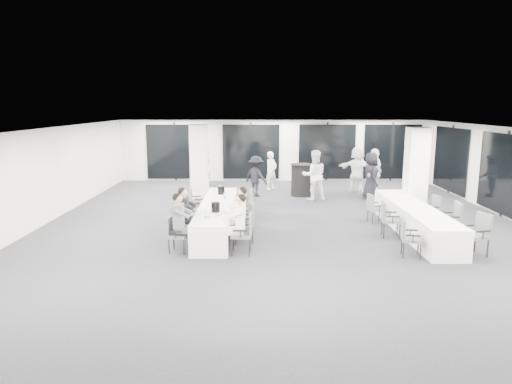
{
  "coord_description": "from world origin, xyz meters",
  "views": [
    {
      "loc": [
        -0.76,
        -13.01,
        3.46
      ],
      "look_at": [
        -0.77,
        -0.2,
        1.02
      ],
      "focal_mm": 32.0,
      "sensor_mm": 36.0,
      "label": 1
    }
  ],
  "objects_px": {
    "chair_main_right_fourth": "(247,207)",
    "chair_side_left_near": "(408,236)",
    "standing_guest_h": "(421,173)",
    "ice_bucket_far": "(221,190)",
    "chair_side_right_mid": "(452,218)",
    "standing_guest_c": "(256,174)",
    "chair_main_right_second": "(246,219)",
    "chair_main_right_far": "(247,200)",
    "banquet_table_main": "(217,217)",
    "chair_side_right_far": "(432,208)",
    "cocktail_table": "(301,180)",
    "chair_side_right_near": "(478,231)",
    "ice_bucket_near": "(216,207)",
    "standing_guest_f": "(358,166)",
    "standing_guest_d": "(375,170)",
    "chair_main_left_second": "(180,222)",
    "chair_side_left_far": "(374,207)",
    "chair_main_right_mid": "(246,215)",
    "chair_main_left_near": "(175,232)",
    "chair_main_right_near": "(245,231)",
    "chair_main_left_mid": "(185,212)",
    "standing_guest_a": "(271,168)",
    "standing_guest_g": "(206,165)",
    "chair_side_left_mid": "(388,217)",
    "banquet_table_side": "(414,220)",
    "chair_main_left_far": "(195,200)",
    "standing_guest_b": "(314,172)",
    "chair_main_left_fourth": "(190,207)"
  },
  "relations": [
    {
      "from": "chair_main_right_mid",
      "to": "standing_guest_f",
      "type": "distance_m",
      "value": 7.53
    },
    {
      "from": "chair_main_left_near",
      "to": "standing_guest_d",
      "type": "distance_m",
      "value": 9.09
    },
    {
      "from": "chair_main_left_second",
      "to": "chair_side_right_near",
      "type": "height_order",
      "value": "chair_side_right_near"
    },
    {
      "from": "chair_main_right_fourth",
      "to": "chair_side_left_far",
      "type": "relative_size",
      "value": 1.1
    },
    {
      "from": "banquet_table_side",
      "to": "chair_main_right_near",
      "type": "distance_m",
      "value": 4.94
    },
    {
      "from": "chair_main_right_far",
      "to": "chair_side_left_far",
      "type": "relative_size",
      "value": 1.02
    },
    {
      "from": "standing_guest_f",
      "to": "standing_guest_c",
      "type": "bearing_deg",
      "value": 45.32
    },
    {
      "from": "chair_side_left_near",
      "to": "standing_guest_c",
      "type": "height_order",
      "value": "standing_guest_c"
    },
    {
      "from": "chair_main_right_near",
      "to": "standing_guest_d",
      "type": "bearing_deg",
      "value": -33.85
    },
    {
      "from": "chair_side_right_near",
      "to": "ice_bucket_near",
      "type": "distance_m",
      "value": 6.34
    },
    {
      "from": "chair_main_right_fourth",
      "to": "chair_side_left_near",
      "type": "height_order",
      "value": "chair_main_right_fourth"
    },
    {
      "from": "chair_main_right_far",
      "to": "ice_bucket_near",
      "type": "relative_size",
      "value": 3.47
    },
    {
      "from": "chair_main_right_second",
      "to": "standing_guest_d",
      "type": "xyz_separation_m",
      "value": [
        4.71,
        5.61,
        0.48
      ]
    },
    {
      "from": "chair_main_left_near",
      "to": "chair_main_left_mid",
      "type": "height_order",
      "value": "chair_main_left_mid"
    },
    {
      "from": "standing_guest_a",
      "to": "chair_main_left_second",
      "type": "bearing_deg",
      "value": -155.42
    },
    {
      "from": "chair_main_left_mid",
      "to": "chair_main_right_near",
      "type": "relative_size",
      "value": 1.05
    },
    {
      "from": "chair_side_right_near",
      "to": "standing_guest_f",
      "type": "relative_size",
      "value": 0.48
    },
    {
      "from": "chair_main_right_fourth",
      "to": "ice_bucket_far",
      "type": "xyz_separation_m",
      "value": [
        -0.81,
        0.83,
        0.33
      ]
    },
    {
      "from": "standing_guest_d",
      "to": "chair_side_right_far",
      "type": "bearing_deg",
      "value": 47.34
    },
    {
      "from": "chair_side_left_near",
      "to": "chair_side_left_mid",
      "type": "relative_size",
      "value": 0.93
    },
    {
      "from": "chair_main_right_mid",
      "to": "chair_main_right_far",
      "type": "relative_size",
      "value": 1.0
    },
    {
      "from": "chair_main_right_fourth",
      "to": "chair_side_left_near",
      "type": "relative_size",
      "value": 1.08
    },
    {
      "from": "chair_main_right_far",
      "to": "chair_side_left_near",
      "type": "xyz_separation_m",
      "value": [
        3.79,
        -3.95,
        0.0
      ]
    },
    {
      "from": "standing_guest_h",
      "to": "ice_bucket_far",
      "type": "relative_size",
      "value": 7.41
    },
    {
      "from": "chair_main_right_second",
      "to": "chair_main_right_fourth",
      "type": "distance_m",
      "value": 1.69
    },
    {
      "from": "chair_main_left_mid",
      "to": "standing_guest_a",
      "type": "bearing_deg",
      "value": 152.85
    },
    {
      "from": "ice_bucket_near",
      "to": "chair_main_right_far",
      "type": "bearing_deg",
      "value": 73.67
    },
    {
      "from": "chair_main_right_near",
      "to": "ice_bucket_near",
      "type": "distance_m",
      "value": 1.4
    },
    {
      "from": "banquet_table_main",
      "to": "chair_main_left_second",
      "type": "distance_m",
      "value": 1.49
    },
    {
      "from": "chair_side_right_mid",
      "to": "cocktail_table",
      "type": "bearing_deg",
      "value": 34.54
    },
    {
      "from": "chair_main_left_near",
      "to": "chair_main_right_near",
      "type": "xyz_separation_m",
      "value": [
        1.66,
        -0.13,
        0.06
      ]
    },
    {
      "from": "chair_side_left_near",
      "to": "standing_guest_b",
      "type": "height_order",
      "value": "standing_guest_b"
    },
    {
      "from": "standing_guest_g",
      "to": "ice_bucket_near",
      "type": "height_order",
      "value": "standing_guest_g"
    },
    {
      "from": "chair_main_left_second",
      "to": "standing_guest_f",
      "type": "height_order",
      "value": "standing_guest_f"
    },
    {
      "from": "chair_main_left_fourth",
      "to": "chair_side_left_far",
      "type": "xyz_separation_m",
      "value": [
        5.44,
        0.27,
        -0.03
      ]
    },
    {
      "from": "chair_main_left_mid",
      "to": "standing_guest_c",
      "type": "relative_size",
      "value": 0.58
    },
    {
      "from": "chair_side_right_mid",
      "to": "standing_guest_c",
      "type": "xyz_separation_m",
      "value": [
        -5.18,
        5.62,
        0.33
      ]
    },
    {
      "from": "chair_main_left_far",
      "to": "chair_main_left_mid",
      "type": "bearing_deg",
      "value": -15.08
    },
    {
      "from": "chair_side_left_far",
      "to": "chair_side_left_near",
      "type": "bearing_deg",
      "value": -9.15
    },
    {
      "from": "standing_guest_d",
      "to": "cocktail_table",
      "type": "bearing_deg",
      "value": -63.15
    },
    {
      "from": "ice_bucket_near",
      "to": "standing_guest_f",
      "type": "bearing_deg",
      "value": 52.75
    },
    {
      "from": "chair_main_right_mid",
      "to": "ice_bucket_far",
      "type": "distance_m",
      "value": 1.96
    },
    {
      "from": "chair_main_right_second",
      "to": "chair_main_right_far",
      "type": "relative_size",
      "value": 1.17
    },
    {
      "from": "chair_side_right_near",
      "to": "chair_main_right_fourth",
      "type": "bearing_deg",
      "value": 48.47
    },
    {
      "from": "chair_side_right_mid",
      "to": "standing_guest_a",
      "type": "xyz_separation_m",
      "value": [
        -4.54,
        7.11,
        0.34
      ]
    },
    {
      "from": "chair_main_left_second",
      "to": "standing_guest_h",
      "type": "distance_m",
      "value": 10.32
    },
    {
      "from": "chair_side_left_near",
      "to": "standing_guest_a",
      "type": "distance_m",
      "value": 9.11
    },
    {
      "from": "banquet_table_main",
      "to": "chair_side_right_far",
      "type": "bearing_deg",
      "value": 5.28
    },
    {
      "from": "chair_side_right_far",
      "to": "standing_guest_a",
      "type": "bearing_deg",
      "value": 29.12
    },
    {
      "from": "chair_side_left_near",
      "to": "standing_guest_d",
      "type": "distance_m",
      "value": 6.88
    }
  ]
}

